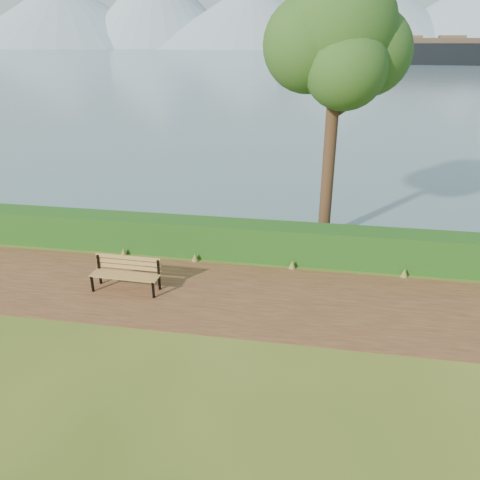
# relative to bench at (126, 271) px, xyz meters

# --- Properties ---
(ground) EXTENTS (140.00, 140.00, 0.00)m
(ground) POSITION_rel_bench_xyz_m (2.32, -0.22, -0.48)
(ground) COLOR #3F5418
(ground) RESTS_ON ground
(path) EXTENTS (40.00, 3.40, 0.01)m
(path) POSITION_rel_bench_xyz_m (2.32, 0.08, -0.48)
(path) COLOR #522B1C
(path) RESTS_ON ground
(hedge) EXTENTS (32.00, 0.85, 1.00)m
(hedge) POSITION_rel_bench_xyz_m (2.32, 2.38, 0.02)
(hedge) COLOR #194814
(hedge) RESTS_ON ground
(water) EXTENTS (700.00, 510.00, 0.00)m
(water) POSITION_rel_bench_xyz_m (2.32, 259.78, -0.48)
(water) COLOR slate
(water) RESTS_ON ground
(mountains) EXTENTS (585.00, 190.00, 70.00)m
(mountains) POSITION_rel_bench_xyz_m (-6.85, 405.83, 27.21)
(mountains) COLOR #839BAF
(mountains) RESTS_ON ground
(bench) EXTENTS (1.69, 0.54, 0.84)m
(bench) POSITION_rel_bench_xyz_m (0.00, 0.00, 0.00)
(bench) COLOR black
(bench) RESTS_ON ground
(tree) EXTENTS (3.97, 3.26, 7.71)m
(tree) POSITION_rel_bench_xyz_m (4.71, 4.09, 5.25)
(tree) COLOR #332215
(tree) RESTS_ON ground
(cargo_ship) EXTENTS (72.08, 19.31, 21.64)m
(cargo_ship) POSITION_rel_bench_xyz_m (30.24, 127.53, 2.74)
(cargo_ship) COLOR black
(cargo_ship) RESTS_ON ground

